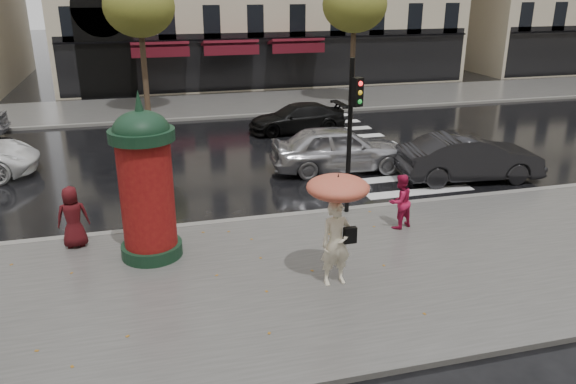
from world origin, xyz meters
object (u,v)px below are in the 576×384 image
object	(u,v)px
morris_column	(146,180)
man_burgundy	(73,217)
car_silver	(339,148)
car_darkgrey	(470,158)
woman_umbrella	(337,212)
traffic_light	(352,122)
car_black	(297,118)
woman_red	(400,201)

from	to	relation	value
morris_column	man_burgundy	bearing A→B (deg)	150.96
car_silver	car_darkgrey	bearing A→B (deg)	-114.17
woman_umbrella	car_silver	size ratio (longest dim) A/B	0.53
man_burgundy	traffic_light	bearing A→B (deg)	178.00
morris_column	traffic_light	world-z (taller)	traffic_light
woman_umbrella	car_black	bearing A→B (deg)	77.73
man_burgundy	car_darkgrey	bearing A→B (deg)	-174.02
morris_column	car_silver	world-z (taller)	morris_column
woman_red	car_black	world-z (taller)	woman_red
traffic_light	car_silver	distance (m)	4.60
car_silver	car_darkgrey	distance (m)	4.41
morris_column	traffic_light	xyz separation A→B (m)	(5.48, 1.32, 0.71)
woman_umbrella	traffic_light	xyz separation A→B (m)	(1.71, 3.69, 0.95)
woman_red	traffic_light	bearing A→B (deg)	-75.18
traffic_light	woman_umbrella	bearing A→B (deg)	-114.79
woman_red	car_silver	xyz separation A→B (m)	(0.22, 5.36, -0.05)
car_darkgrey	car_black	world-z (taller)	car_darkgrey
man_burgundy	car_black	world-z (taller)	man_burgundy
woman_umbrella	man_burgundy	xyz separation A→B (m)	(-5.57, 3.37, -0.88)
woman_red	car_silver	bearing A→B (deg)	-111.91
morris_column	car_silver	bearing A→B (deg)	39.02
woman_red	traffic_light	size ratio (longest dim) A/B	0.34
man_burgundy	car_silver	size ratio (longest dim) A/B	0.33
man_burgundy	woman_red	bearing A→B (deg)	168.49
woman_red	car_black	xyz separation A→B (m)	(0.31, 11.08, -0.23)
woman_red	traffic_light	xyz separation A→B (m)	(-0.91, 1.32, 1.87)
traffic_light	car_darkgrey	xyz separation A→B (m)	(5.02, 1.96, -1.95)
morris_column	car_black	size ratio (longest dim) A/B	0.92
car_black	man_burgundy	bearing A→B (deg)	-42.28
woman_umbrella	morris_column	bearing A→B (deg)	147.87
man_burgundy	morris_column	distance (m)	2.34
morris_column	car_black	bearing A→B (deg)	58.82
woman_red	man_burgundy	distance (m)	8.25
man_burgundy	traffic_light	xyz separation A→B (m)	(7.28, 0.32, 1.83)
woman_umbrella	morris_column	xyz separation A→B (m)	(-3.78, 2.37, 0.24)
woman_red	man_burgundy	xyz separation A→B (m)	(-8.18, 1.00, 0.04)
morris_column	car_black	distance (m)	13.02
woman_umbrella	traffic_light	world-z (taller)	traffic_light
woman_umbrella	man_burgundy	bearing A→B (deg)	148.85
traffic_light	car_black	xyz separation A→B (m)	(1.22, 9.75, -2.10)
car_darkgrey	morris_column	bearing A→B (deg)	113.90
woman_red	morris_column	distance (m)	6.49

